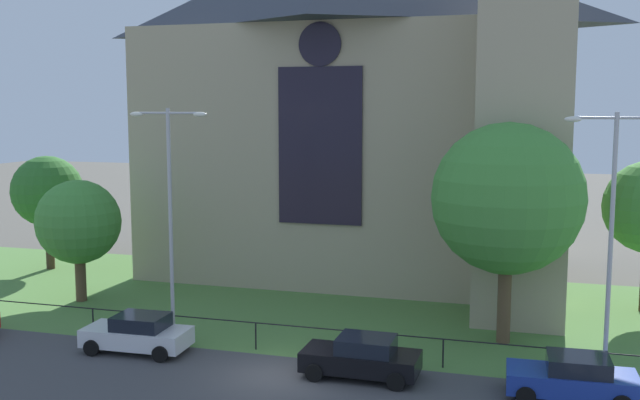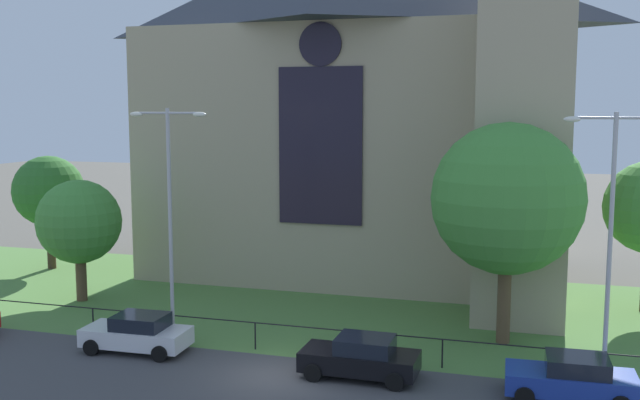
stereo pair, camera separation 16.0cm
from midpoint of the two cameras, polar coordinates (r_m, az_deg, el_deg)
name	(u,v)px [view 2 (the right image)]	position (r m, az deg, el deg)	size (l,w,h in m)	color
ground	(346,305)	(36.57, 2.12, -8.13)	(160.00, 160.00, 0.00)	#56544C
road_asphalt	(256,396)	(25.71, -4.77, -14.89)	(120.00, 8.00, 0.01)	#424244
grass_verge	(335,316)	(34.71, 1.29, -8.97)	(120.00, 20.00, 0.01)	#517F3D
church_building	(360,97)	(42.47, 3.24, 8.00)	(23.20, 16.20, 26.00)	tan
iron_railing	(255,326)	(29.97, -4.90, -9.70)	(29.94, 0.07, 1.13)	black
tree_left_far	(49,191)	(46.70, -20.20, 0.63)	(4.20, 4.20, 6.82)	#423021
tree_right_near	(507,199)	(30.65, 14.45, 0.08)	(6.18, 6.18, 9.10)	brown
tree_left_near	(79,222)	(38.46, -18.06, -1.64)	(4.18, 4.18, 6.11)	brown
streetlamp_near	(170,199)	(30.32, -11.43, 0.11)	(3.37, 0.26, 9.64)	#B2B2B7
streetlamp_far	(611,218)	(26.96, 21.81, -1.28)	(3.37, 0.26, 9.51)	#B2B2B7
parked_car_white	(137,333)	(30.55, -13.83, -9.99)	(4.25, 2.13, 1.51)	silver
parked_car_black	(361,357)	(27.04, 3.36, -12.08)	(4.22, 2.07, 1.51)	black
parked_car_blue	(572,378)	(26.43, 19.11, -12.93)	(4.27, 2.16, 1.51)	#1E3899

